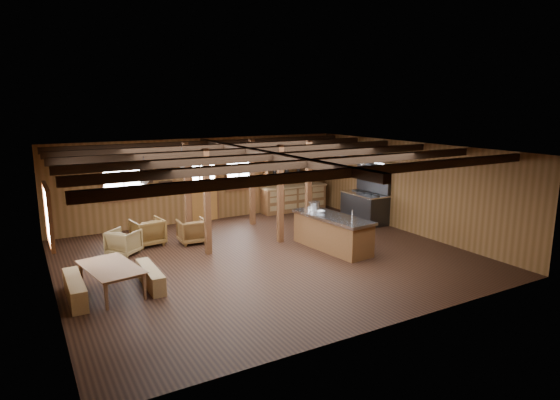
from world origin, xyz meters
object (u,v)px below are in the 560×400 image
armchair_b (192,231)px  commercial_range (366,203)px  armchair_c (124,242)px  kitchen_island (332,232)px  armchair_a (148,232)px  dining_table (113,279)px

armchair_b → commercial_range: bearing=177.5°
armchair_c → kitchen_island: bearing=-157.2°
commercial_range → armchair_c: (-7.81, 0.47, -0.33)m
commercial_range → armchair_a: (-7.04, 1.01, -0.29)m
armchair_b → armchair_c: 1.92m
dining_table → armchair_c: 2.64m
commercial_range → armchair_a: bearing=171.8°
commercial_range → armchair_c: size_ratio=2.83×
dining_table → armchair_b: bearing=-55.2°
kitchen_island → commercial_range: (2.74, 1.87, 0.18)m
dining_table → armchair_a: size_ratio=2.05×
armchair_a → armchair_c: size_ratio=1.12×
kitchen_island → dining_table: kitchen_island is taller
dining_table → armchair_b: size_ratio=2.23×
kitchen_island → dining_table: (-5.81, -0.20, -0.18)m
kitchen_island → dining_table: size_ratio=1.52×
dining_table → armchair_c: (0.74, 2.54, 0.04)m
kitchen_island → armchair_a: size_ratio=3.12×
dining_table → armchair_c: armchair_c is taller
dining_table → armchair_a: bearing=-36.2°
kitchen_island → commercial_range: 3.32m
armchair_a → dining_table: bearing=55.9°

